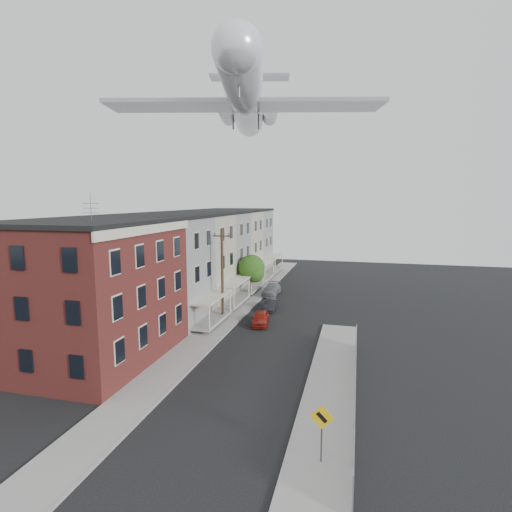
{
  "coord_description": "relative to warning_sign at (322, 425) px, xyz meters",
  "views": [
    {
      "loc": [
        6.85,
        -17.53,
        11.68
      ],
      "look_at": [
        0.77,
        6.16,
        8.23
      ],
      "focal_mm": 28.0,
      "sensor_mm": 36.0,
      "label": 1
    }
  ],
  "objects": [
    {
      "name": "car_mid",
      "position": [
        -7.56,
        24.04,
        -1.33
      ],
      "size": [
        1.25,
        3.37,
        1.1
      ],
      "primitive_type": "imported",
      "rotation": [
        0.0,
        0.0,
        0.03
      ],
      "color": "black",
      "rests_on": "ground"
    },
    {
      "name": "row_house_e",
      "position": [
        -17.56,
        45.53,
        3.25
      ],
      "size": [
        11.98,
        7.0,
        10.3
      ],
      "color": "slate",
      "rests_on": "ground"
    },
    {
      "name": "airplane",
      "position": [
        -10.46,
        24.82,
        20.11
      ],
      "size": [
        27.05,
        30.92,
        8.9
      ],
      "color": "silver",
      "rests_on": "ground"
    },
    {
      "name": "row_house_d",
      "position": [
        -17.56,
        38.53,
        3.25
      ],
      "size": [
        11.98,
        7.0,
        10.3
      ],
      "color": "gray",
      "rests_on": "ground"
    },
    {
      "name": "curb_left",
      "position": [
        -9.65,
        25.03,
        -1.81
      ],
      "size": [
        0.15,
        62.0,
        0.14
      ],
      "primitive_type": "cube",
      "color": "gray",
      "rests_on": "ground"
    },
    {
      "name": "warning_sign",
      "position": [
        0.0,
        0.0,
        0.0
      ],
      "size": [
        1.1,
        0.11,
        2.8
      ],
      "color": "#515156",
      "rests_on": "ground"
    },
    {
      "name": "curb_right",
      "position": [
        -1.55,
        7.03,
        -1.81
      ],
      "size": [
        0.15,
        26.0,
        0.14
      ],
      "primitive_type": "cube",
      "color": "gray",
      "rests_on": "ground"
    },
    {
      "name": "utility_pole",
      "position": [
        -11.2,
        19.03,
        2.79
      ],
      "size": [
        1.8,
        0.26,
        9.0
      ],
      "color": "black",
      "rests_on": "ground"
    },
    {
      "name": "chainlink_fence",
      "position": [
        1.4,
        6.03,
        -0.89
      ],
      "size": [
        0.06,
        18.06,
        1.9
      ],
      "color": "gray",
      "rests_on": "ground"
    },
    {
      "name": "row_house_c",
      "position": [
        -17.56,
        31.53,
        3.25
      ],
      "size": [
        11.98,
        7.0,
        10.3
      ],
      "color": "slate",
      "rests_on": "ground"
    },
    {
      "name": "ground",
      "position": [
        -5.6,
        1.03,
        -1.88
      ],
      "size": [
        120.0,
        120.0,
        0.0
      ],
      "primitive_type": "plane",
      "color": "black",
      "rests_on": "ground"
    },
    {
      "name": "row_house_a",
      "position": [
        -17.56,
        17.53,
        3.25
      ],
      "size": [
        11.98,
        7.0,
        10.3
      ],
      "color": "slate",
      "rests_on": "ground"
    },
    {
      "name": "car_far",
      "position": [
        -8.88,
        30.78,
        -1.21
      ],
      "size": [
        1.94,
        4.63,
        1.34
      ],
      "primitive_type": "imported",
      "rotation": [
        0.0,
        0.0,
        0.01
      ],
      "color": "slate",
      "rests_on": "ground"
    },
    {
      "name": "street_tree",
      "position": [
        -10.87,
        28.95,
        1.57
      ],
      "size": [
        3.22,
        3.2,
        5.2
      ],
      "color": "black",
      "rests_on": "ground"
    },
    {
      "name": "row_house_b",
      "position": [
        -17.56,
        24.53,
        3.25
      ],
      "size": [
        11.98,
        7.0,
        10.3
      ],
      "color": "gray",
      "rests_on": "ground"
    },
    {
      "name": "sidewalk_left",
      "position": [
        -11.1,
        25.03,
        -1.82
      ],
      "size": [
        3.0,
        62.0,
        0.12
      ],
      "primitive_type": "cube",
      "color": "gray",
      "rests_on": "ground"
    },
    {
      "name": "car_near",
      "position": [
        -7.4,
        18.86,
        -1.25
      ],
      "size": [
        1.98,
        3.86,
        1.26
      ],
      "primitive_type": "imported",
      "rotation": [
        0.0,
        0.0,
        0.14
      ],
      "color": "maroon",
      "rests_on": "ground"
    },
    {
      "name": "corner_building",
      "position": [
        -17.6,
        8.03,
        3.28
      ],
      "size": [
        10.31,
        12.3,
        12.15
      ],
      "color": "#3E1613",
      "rests_on": "ground"
    },
    {
      "name": "sidewalk_right",
      "position": [
        -0.1,
        7.03,
        -1.82
      ],
      "size": [
        3.0,
        26.0,
        0.12
      ],
      "primitive_type": "cube",
      "color": "gray",
      "rests_on": "ground"
    }
  ]
}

